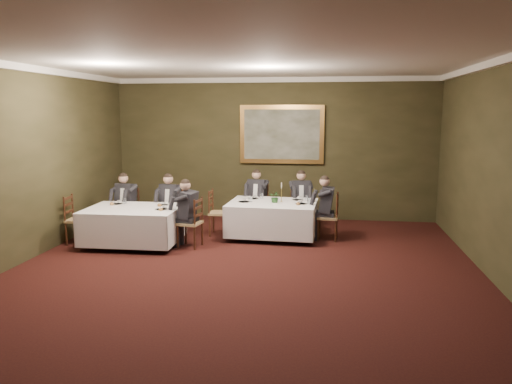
% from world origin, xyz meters
% --- Properties ---
extents(ground, '(10.00, 10.00, 0.00)m').
position_xyz_m(ground, '(0.00, 0.00, 0.00)').
color(ground, black).
rests_on(ground, ground).
extents(ceiling, '(8.00, 10.00, 0.10)m').
position_xyz_m(ceiling, '(0.00, 0.00, 3.50)').
color(ceiling, silver).
rests_on(ceiling, back_wall).
extents(back_wall, '(8.00, 0.10, 3.50)m').
position_xyz_m(back_wall, '(0.00, 5.00, 1.75)').
color(back_wall, '#2D2B16').
rests_on(back_wall, ground).
extents(front_wall, '(8.00, 0.10, 3.50)m').
position_xyz_m(front_wall, '(0.00, -5.00, 1.75)').
color(front_wall, '#2D2B16').
rests_on(front_wall, ground).
extents(crown_molding, '(8.00, 10.00, 0.12)m').
position_xyz_m(crown_molding, '(0.00, 0.00, 3.44)').
color(crown_molding, white).
rests_on(crown_molding, back_wall).
extents(table_main, '(1.92, 1.49, 0.67)m').
position_xyz_m(table_main, '(0.22, 3.00, 0.45)').
color(table_main, black).
rests_on(table_main, ground).
extents(table_second, '(1.90, 1.46, 0.67)m').
position_xyz_m(table_second, '(-2.49, 1.96, 0.45)').
color(table_second, black).
rests_on(table_second, ground).
extents(chair_main_backleft, '(0.52, 0.50, 1.00)m').
position_xyz_m(chair_main_backleft, '(-0.25, 3.98, 0.28)').
color(chair_main_backleft, '#977C4D').
rests_on(chair_main_backleft, ground).
extents(diner_main_backleft, '(0.49, 0.55, 1.35)m').
position_xyz_m(diner_main_backleft, '(-0.25, 3.97, 0.51)').
color(diner_main_backleft, black).
rests_on(diner_main_backleft, chair_main_backleft).
extents(chair_main_backright, '(0.51, 0.50, 1.00)m').
position_xyz_m(chair_main_backright, '(0.75, 3.94, 0.28)').
color(chair_main_backright, '#977C4D').
rests_on(chair_main_backright, ground).
extents(diner_main_backright, '(0.48, 0.55, 1.35)m').
position_xyz_m(diner_main_backright, '(0.76, 3.93, 0.51)').
color(diner_main_backright, black).
rests_on(diner_main_backright, chair_main_backright).
extents(chair_main_endleft, '(0.43, 0.45, 1.00)m').
position_xyz_m(chair_main_endleft, '(-0.97, 3.05, 0.28)').
color(chair_main_endleft, '#977C4D').
rests_on(chair_main_endleft, ground).
extents(chair_main_endright, '(0.44, 0.46, 1.00)m').
position_xyz_m(chair_main_endright, '(1.40, 2.96, 0.28)').
color(chair_main_endright, '#977C4D').
rests_on(chair_main_endright, ground).
extents(diner_main_endright, '(0.50, 0.44, 1.35)m').
position_xyz_m(diner_main_endright, '(1.39, 2.96, 0.51)').
color(diner_main_endright, black).
rests_on(diner_main_endright, chair_main_endright).
extents(chair_sec_backleft, '(0.52, 0.50, 1.00)m').
position_xyz_m(chair_sec_backleft, '(-3.01, 2.90, 0.28)').
color(chair_sec_backleft, '#977C4D').
rests_on(chair_sec_backleft, ground).
extents(diner_sec_backleft, '(0.49, 0.55, 1.35)m').
position_xyz_m(diner_sec_backleft, '(-3.02, 2.89, 0.51)').
color(diner_sec_backleft, black).
rests_on(diner_sec_backleft, chair_sec_backleft).
extents(chair_sec_backright, '(0.51, 0.49, 1.00)m').
position_xyz_m(chair_sec_backright, '(-2.01, 2.93, 0.28)').
color(chair_sec_backright, '#977C4D').
rests_on(chair_sec_backright, ground).
extents(diner_sec_backright, '(0.48, 0.55, 1.35)m').
position_xyz_m(diner_sec_backright, '(-2.02, 2.92, 0.51)').
color(diner_sec_backright, black).
rests_on(diner_sec_backright, chair_sec_backright).
extents(chair_sec_endright, '(0.48, 0.50, 1.00)m').
position_xyz_m(chair_sec_endright, '(-1.31, 1.99, 0.28)').
color(chair_sec_endright, '#977C4D').
rests_on(chair_sec_endright, ground).
extents(diner_sec_endright, '(0.53, 0.47, 1.35)m').
position_xyz_m(diner_sec_endright, '(-1.32, 1.99, 0.51)').
color(diner_sec_endright, black).
rests_on(diner_sec_endright, chair_sec_endright).
extents(chair_sec_endleft, '(0.45, 0.47, 1.00)m').
position_xyz_m(chair_sec_endleft, '(-3.67, 1.93, 0.28)').
color(chair_sec_endleft, '#977C4D').
rests_on(chair_sec_endleft, ground).
extents(centerpiece, '(0.30, 0.29, 0.27)m').
position_xyz_m(centerpiece, '(0.28, 2.97, 0.90)').
color(centerpiece, '#2D5926').
rests_on(centerpiece, table_main).
extents(candlestick, '(0.06, 0.06, 0.43)m').
position_xyz_m(candlestick, '(0.40, 3.08, 0.92)').
color(candlestick, gold).
rests_on(candlestick, table_main).
extents(place_setting_table_main, '(0.33, 0.31, 0.14)m').
position_xyz_m(place_setting_table_main, '(-0.22, 3.44, 0.80)').
color(place_setting_table_main, white).
rests_on(place_setting_table_main, table_main).
extents(place_setting_table_second, '(0.33, 0.31, 0.14)m').
position_xyz_m(place_setting_table_second, '(-2.95, 2.36, 0.80)').
color(place_setting_table_second, white).
rests_on(place_setting_table_second, table_second).
extents(painting, '(2.08, 0.09, 1.44)m').
position_xyz_m(painting, '(0.22, 4.94, 2.12)').
color(painting, '#E4A753').
rests_on(painting, back_wall).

